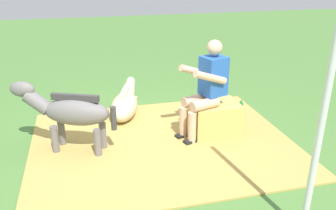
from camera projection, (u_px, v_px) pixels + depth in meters
ground_plane at (148, 143)px, 4.73m from camera, size 24.00×24.00×0.00m
hay_patch at (162, 143)px, 4.71m from camera, size 3.41×2.71×0.02m
hay_bale at (214, 119)px, 4.91m from camera, size 0.66×0.51×0.46m
person_seated at (206, 86)px, 4.65m from camera, size 0.72×0.54×1.34m
pony_standing at (70, 112)px, 4.34m from camera, size 1.27×0.72×0.90m
pony_lying at (125, 104)px, 5.53m from camera, size 0.65×1.35×0.42m
soda_bottle at (241, 109)px, 5.48m from camera, size 0.07×0.07×0.29m
tent_pole_left at (324, 112)px, 2.74m from camera, size 0.06×0.06×2.35m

